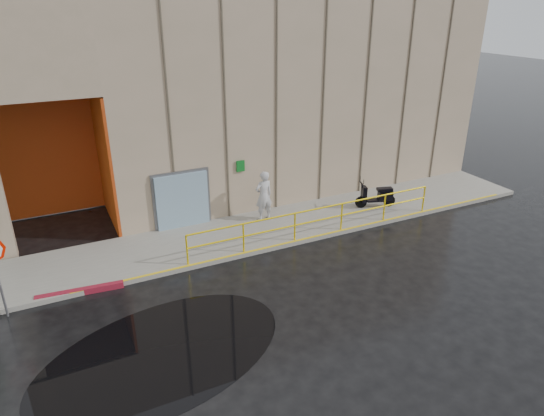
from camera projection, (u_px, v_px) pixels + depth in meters
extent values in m
plane|color=black|center=(242.00, 319.00, 12.86)|extent=(120.00, 120.00, 0.00)
cube|color=gray|center=(294.00, 223.00, 18.14)|extent=(20.00, 3.00, 0.15)
cube|color=gray|center=(267.00, 86.00, 22.73)|extent=(16.00, 10.00, 8.00)
cube|color=gray|center=(20.00, 37.00, 17.71)|extent=(4.00, 10.00, 3.00)
cube|color=#B04410|center=(43.00, 153.00, 18.07)|extent=(3.80, 0.15, 4.90)
cube|color=#B04410|center=(104.00, 159.00, 17.41)|extent=(0.10, 3.50, 4.90)
cube|color=#7F9AAD|center=(183.00, 201.00, 17.32)|extent=(1.90, 0.10, 2.00)
cube|color=slate|center=(182.00, 200.00, 17.39)|extent=(2.10, 0.06, 2.20)
cube|color=#0E621E|center=(241.00, 166.00, 17.92)|extent=(0.32, 0.04, 0.42)
cylinder|color=yellow|center=(319.00, 208.00, 16.70)|extent=(9.50, 0.06, 0.06)
cylinder|color=yellow|center=(319.00, 220.00, 16.88)|extent=(9.50, 0.06, 0.06)
imported|color=#B4B4B8|center=(264.00, 196.00, 17.91)|extent=(0.74, 0.52, 1.90)
cylinder|color=black|center=(361.00, 202.00, 19.19)|extent=(0.47, 0.23, 0.47)
cylinder|color=black|center=(389.00, 201.00, 19.33)|extent=(0.47, 0.23, 0.47)
cylinder|color=slate|center=(0.00, 284.00, 12.56)|extent=(0.06, 0.06, 2.03)
cube|color=maroon|center=(80.00, 292.00, 13.88)|extent=(2.41, 0.42, 0.18)
cube|color=black|center=(162.00, 354.00, 11.59)|extent=(7.04, 5.27, 0.01)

